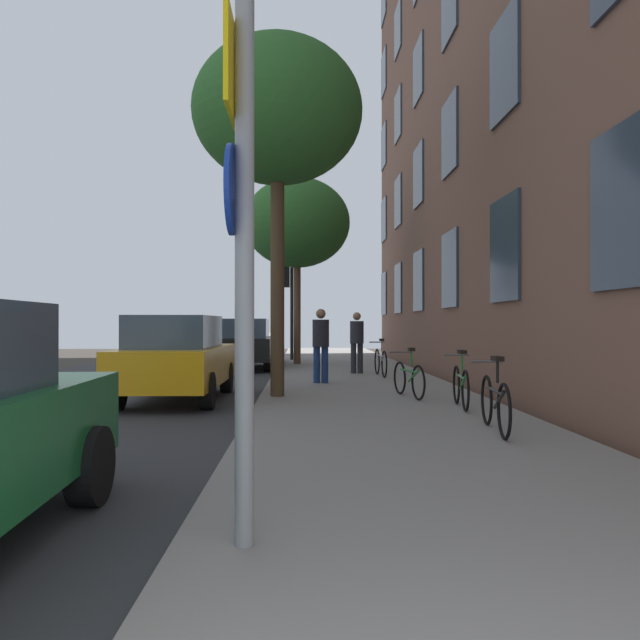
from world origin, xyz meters
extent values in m
plane|color=#332D28|center=(-2.40, 15.00, 0.00)|extent=(41.80, 41.80, 0.00)
cube|color=#2D2D30|center=(-4.50, 15.00, 0.01)|extent=(7.00, 38.00, 0.01)
cube|color=gray|center=(1.10, 15.00, 0.06)|extent=(4.20, 38.00, 0.12)
cube|color=brown|center=(3.70, 14.50, 8.73)|extent=(0.50, 27.00, 17.47)
cube|color=#2D3847|center=(3.42, 6.17, 2.81)|extent=(0.06, 1.55, 1.87)
cube|color=#2D3847|center=(3.42, 10.33, 2.81)|extent=(0.06, 1.55, 1.87)
cube|color=#2D3847|center=(3.42, 14.50, 2.81)|extent=(0.06, 1.55, 1.87)
cube|color=#2D3847|center=(3.42, 18.67, 2.81)|extent=(0.06, 1.55, 1.87)
cube|color=#2D3847|center=(3.42, 22.83, 2.81)|extent=(0.06, 1.55, 1.87)
cube|color=#2D3847|center=(3.42, 27.00, 2.81)|extent=(0.06, 1.55, 1.87)
cube|color=#2D3847|center=(3.42, 10.33, 6.11)|extent=(0.06, 1.55, 1.87)
cube|color=#2D3847|center=(3.42, 14.50, 6.11)|extent=(0.06, 1.55, 1.87)
cube|color=#2D3847|center=(3.42, 18.67, 6.11)|extent=(0.06, 1.55, 1.87)
cube|color=#2D3847|center=(3.42, 22.83, 6.11)|extent=(0.06, 1.55, 1.87)
cube|color=#2D3847|center=(3.42, 27.00, 6.11)|extent=(0.06, 1.55, 1.87)
cube|color=#2D3847|center=(3.42, 14.50, 9.40)|extent=(0.06, 1.55, 1.87)
cube|color=#2D3847|center=(3.42, 18.67, 9.40)|extent=(0.06, 1.55, 1.87)
cube|color=#2D3847|center=(3.42, 22.83, 9.40)|extent=(0.06, 1.55, 1.87)
cube|color=#2D3847|center=(3.42, 27.00, 9.40)|extent=(0.06, 1.55, 1.87)
cube|color=#2D3847|center=(3.42, 22.83, 12.69)|extent=(0.06, 1.55, 1.87)
cube|color=#2D3847|center=(3.42, 27.00, 12.69)|extent=(0.06, 1.55, 1.87)
cube|color=#2D3847|center=(3.42, 27.00, 15.99)|extent=(0.06, 1.55, 1.87)
cylinder|color=gray|center=(-0.54, 3.15, 1.80)|extent=(0.12, 0.12, 3.36)
cube|color=yellow|center=(-0.62, 3.15, 3.06)|extent=(0.03, 0.60, 0.60)
cylinder|color=#14339E|center=(-0.62, 3.15, 2.31)|extent=(0.03, 0.56, 0.56)
cylinder|color=black|center=(-0.61, 22.74, 1.91)|extent=(0.12, 0.12, 3.57)
cube|color=black|center=(-0.79, 22.74, 3.24)|extent=(0.20, 0.24, 0.80)
sphere|color=#4B0707|center=(-0.90, 22.74, 3.50)|extent=(0.16, 0.16, 0.16)
sphere|color=orange|center=(-0.90, 22.74, 3.24)|extent=(0.16, 0.16, 0.16)
sphere|color=#083E11|center=(-0.90, 22.74, 2.98)|extent=(0.16, 0.16, 0.16)
cylinder|color=#4C3823|center=(-0.67, 11.01, 2.32)|extent=(0.26, 0.26, 4.40)
ellipsoid|color=#2D6628|center=(-0.67, 11.01, 5.48)|extent=(3.20, 3.20, 2.72)
cylinder|color=brown|center=(-0.39, 20.36, 1.97)|extent=(0.24, 0.24, 3.70)
ellipsoid|color=#2D6628|center=(-0.39, 20.36, 4.89)|extent=(3.57, 3.57, 3.04)
torus|color=black|center=(2.28, 7.59, 0.46)|extent=(0.11, 0.67, 0.67)
torus|color=black|center=(2.17, 6.53, 0.46)|extent=(0.11, 0.67, 0.67)
cylinder|color=black|center=(2.23, 7.06, 0.64)|extent=(0.14, 0.91, 0.04)
cylinder|color=black|center=(2.20, 6.80, 0.56)|extent=(0.10, 0.55, 0.29)
cylinder|color=black|center=(2.21, 6.90, 0.89)|extent=(0.04, 0.04, 0.28)
cube|color=black|center=(2.21, 6.90, 1.05)|extent=(0.10, 0.24, 0.06)
cylinder|color=#4C4C4C|center=(2.28, 7.59, 0.97)|extent=(0.42, 0.07, 0.03)
torus|color=black|center=(2.42, 9.82, 0.45)|extent=(0.11, 0.65, 0.65)
torus|color=black|center=(2.32, 8.85, 0.45)|extent=(0.11, 0.65, 0.65)
cylinder|color=#267233|center=(2.37, 9.34, 0.62)|extent=(0.13, 0.82, 0.04)
cylinder|color=#267233|center=(2.35, 9.09, 0.54)|extent=(0.09, 0.50, 0.27)
cylinder|color=#267233|center=(2.36, 9.19, 0.87)|extent=(0.04, 0.04, 0.28)
cube|color=black|center=(2.36, 9.19, 1.03)|extent=(0.10, 0.24, 0.06)
cylinder|color=#4C4C4C|center=(2.42, 9.82, 0.95)|extent=(0.42, 0.07, 0.03)
torus|color=black|center=(1.68, 11.24, 0.44)|extent=(0.16, 0.63, 0.63)
torus|color=black|center=(1.86, 10.27, 0.44)|extent=(0.16, 0.63, 0.63)
cylinder|color=#267233|center=(1.77, 10.75, 0.61)|extent=(0.20, 0.83, 0.04)
cylinder|color=#267233|center=(1.81, 10.51, 0.53)|extent=(0.14, 0.50, 0.27)
cylinder|color=#267233|center=(1.79, 10.61, 0.85)|extent=(0.04, 0.04, 0.28)
cube|color=black|center=(1.79, 10.61, 1.01)|extent=(0.10, 0.24, 0.06)
cylinder|color=#4C4C4C|center=(1.68, 11.24, 0.93)|extent=(0.42, 0.11, 0.03)
torus|color=black|center=(1.79, 15.90, 0.46)|extent=(0.07, 0.68, 0.68)
torus|color=black|center=(1.85, 14.83, 0.46)|extent=(0.07, 0.68, 0.68)
cylinder|color=#99999E|center=(1.82, 15.37, 0.65)|extent=(0.09, 0.91, 0.04)
cylinder|color=#99999E|center=(1.83, 15.10, 0.56)|extent=(0.07, 0.55, 0.30)
cylinder|color=#99999E|center=(1.83, 15.21, 0.90)|extent=(0.04, 0.04, 0.28)
cube|color=black|center=(1.83, 15.21, 1.06)|extent=(0.10, 0.24, 0.06)
cylinder|color=#4C4C4C|center=(1.79, 15.90, 0.98)|extent=(0.42, 0.05, 0.03)
cylinder|color=navy|center=(0.13, 13.56, 0.53)|extent=(0.16, 0.16, 0.83)
cylinder|color=navy|center=(0.32, 13.56, 0.53)|extent=(0.16, 0.16, 0.83)
cylinder|color=#26262D|center=(0.22, 13.56, 1.26)|extent=(0.53, 0.53, 0.62)
sphere|color=#936B4C|center=(0.22, 13.56, 1.71)|extent=(0.22, 0.22, 0.22)
cylinder|color=#26262D|center=(1.19, 16.31, 0.53)|extent=(0.15, 0.15, 0.82)
cylinder|color=#26262D|center=(1.38, 16.31, 0.53)|extent=(0.15, 0.15, 0.82)
cylinder|color=#26262D|center=(1.29, 16.31, 1.24)|extent=(0.46, 0.46, 0.61)
sphere|color=#936B4C|center=(1.29, 16.31, 1.68)|extent=(0.22, 0.22, 0.22)
cylinder|color=black|center=(-1.90, 4.39, 0.33)|extent=(0.22, 0.64, 0.64)
cube|color=orange|center=(-2.59, 11.33, 0.68)|extent=(1.73, 4.18, 0.70)
cube|color=#384756|center=(-2.59, 11.12, 1.33)|extent=(1.45, 2.35, 0.60)
cylinder|color=black|center=(-3.36, 12.67, 0.33)|extent=(0.22, 0.64, 0.64)
cylinder|color=black|center=(-1.82, 12.67, 0.33)|extent=(0.22, 0.64, 0.64)
cylinder|color=black|center=(-3.36, 10.00, 0.33)|extent=(0.22, 0.64, 0.64)
cylinder|color=black|center=(-1.82, 10.00, 0.33)|extent=(0.22, 0.64, 0.64)
cube|color=black|center=(-2.09, 19.67, 0.68)|extent=(1.86, 4.42, 0.70)
cube|color=#384756|center=(-2.09, 19.45, 1.33)|extent=(1.55, 2.48, 0.60)
cylinder|color=black|center=(-2.91, 21.07, 0.33)|extent=(0.22, 0.64, 0.64)
cylinder|color=black|center=(-1.27, 21.07, 0.33)|extent=(0.22, 0.64, 0.64)
cylinder|color=black|center=(-2.91, 18.26, 0.33)|extent=(0.22, 0.64, 0.64)
cylinder|color=black|center=(-1.27, 18.26, 0.33)|extent=(0.22, 0.64, 0.64)
cube|color=#B7B7BC|center=(-2.65, 28.00, 0.68)|extent=(2.02, 4.44, 0.70)
cube|color=#2D3847|center=(-2.65, 27.78, 1.33)|extent=(1.64, 2.51, 0.60)
cylinder|color=black|center=(-3.48, 29.39, 0.33)|extent=(0.22, 0.64, 0.64)
cylinder|color=black|center=(-1.82, 29.39, 0.33)|extent=(0.22, 0.64, 0.64)
cylinder|color=black|center=(-3.48, 26.61, 0.33)|extent=(0.22, 0.64, 0.64)
cylinder|color=black|center=(-1.82, 26.61, 0.33)|extent=(0.22, 0.64, 0.64)
camera|label=1|loc=(-0.18, -0.70, 1.48)|focal=35.00mm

